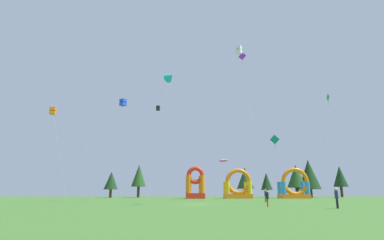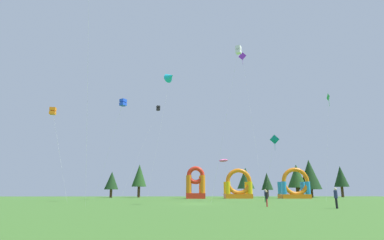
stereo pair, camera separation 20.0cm
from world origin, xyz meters
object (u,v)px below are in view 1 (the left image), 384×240
Objects in this scene: kite_pink_parafoil at (223,161)px; kite_black_box at (158,108)px; person_midfield at (337,196)px; kite_cyan_delta at (170,77)px; kite_purple_diamond at (243,58)px; kite_blue_box at (123,103)px; kite_green_diamond at (329,98)px; kite_orange_box at (53,111)px; inflatable_red_slide at (238,188)px; person_left_edge at (267,197)px; inflatable_yellow_castle at (195,186)px; person_near_camera at (266,195)px; kite_white_box at (239,50)px; inflatable_blue_arch at (294,188)px; kite_teal_diamond at (275,140)px.

kite_pink_parafoil is 0.38× the size of kite_black_box.
kite_pink_parafoil reaches higher than person_midfield.
kite_cyan_delta is 13.76× the size of person_midfield.
kite_purple_diamond reaches higher than kite_pink_parafoil.
kite_green_diamond is (36.65, 4.06, 2.41)m from kite_blue_box.
kite_orange_box is at bearing -133.86° from kite_cyan_delta.
inflatable_red_slide is at bearing 39.93° from kite_orange_box.
kite_cyan_delta is (-9.98, 4.99, 17.70)m from kite_pink_parafoil.
person_left_edge is (27.23, -11.37, -11.78)m from kite_orange_box.
inflatable_yellow_castle is (5.58, 8.61, -22.05)m from kite_cyan_delta.
kite_black_box is 3.01× the size of inflatable_red_slide.
kite_green_diamond is 34.00m from kite_black_box.
kite_black_box is 10.73× the size of person_near_camera.
kite_orange_box is 34.90m from inflatable_yellow_castle.
kite_purple_diamond is at bearing 76.36° from kite_white_box.
inflatable_yellow_castle reaches higher than person_left_edge.
inflatable_blue_arch is at bearing -3.48° from inflatable_red_slide.
kite_cyan_delta reaches higher than inflatable_yellow_castle.
kite_cyan_delta is at bearing 46.14° from kite_orange_box.
kite_cyan_delta is at bearing -78.47° from person_near_camera.
inflatable_red_slide is (9.55, 0.77, -0.32)m from inflatable_yellow_castle.
kite_orange_box reaches higher than inflatable_yellow_castle.
inflatable_red_slide is at bearing 92.50° from kite_teal_diamond.
person_left_edge is at bearing -68.43° from kite_cyan_delta.
kite_white_box is (-19.69, -16.29, 1.33)m from kite_green_diamond.
kite_black_box reaches higher than kite_pink_parafoil.
kite_cyan_delta reaches higher than kite_pink_parafoil.
inflatable_blue_arch is (30.22, 4.39, -16.65)m from kite_black_box.
kite_orange_box is 1.99× the size of inflatable_blue_arch.
person_midfield is at bearing -88.58° from kite_teal_diamond.
kite_blue_box is 16.36m from kite_black_box.
kite_green_diamond is at bearing 160.43° from person_left_edge.
kite_orange_box is at bearing -155.72° from kite_pink_parafoil.
person_left_edge is at bearing -73.49° from kite_white_box.
kite_blue_box is at bearing -173.67° from kite_green_diamond.
kite_pink_parafoil is at bearing -109.70° from inflatable_red_slide.
kite_white_box reaches higher than person_midfield.
kite_pink_parafoil is 4.04× the size of person_near_camera.
kite_cyan_delta is at bearing 30.53° from person_midfield.
kite_blue_box is 20.31m from kite_pink_parafoil.
kite_pink_parafoil reaches higher than person_left_edge.
inflatable_red_slide is at bearing 80.60° from kite_white_box.
kite_blue_box is at bearing 32.41° from kite_orange_box.
person_midfield is (2.03, -28.30, -26.51)m from kite_purple_diamond.
person_midfield is (23.87, -20.45, -14.64)m from kite_blue_box.
inflatable_blue_arch is (12.99, 23.56, 1.24)m from person_near_camera.
kite_cyan_delta reaches higher than inflatable_blue_arch.
kite_purple_diamond is at bearing -122.81° from person_near_camera.
inflatable_blue_arch is at bearing 29.58° from kite_blue_box.
inflatable_red_slide is (0.56, 24.32, 1.17)m from person_near_camera.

